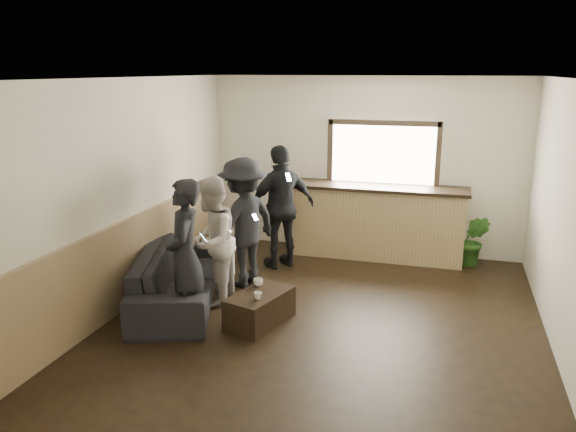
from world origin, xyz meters
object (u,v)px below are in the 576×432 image
(sofa, at_px, (177,276))
(person_d, at_px, (281,207))
(person_a, at_px, (185,256))
(bar_counter, at_px, (378,217))
(coffee_table, at_px, (260,308))
(person_b, at_px, (212,241))
(potted_plant, at_px, (473,241))
(cup_b, at_px, (258,296))
(cup_a, at_px, (258,282))
(person_c, at_px, (243,223))

(sofa, bearing_deg, person_d, -47.38)
(person_a, bearing_deg, bar_counter, 129.69)
(coffee_table, bearing_deg, bar_counter, 70.55)
(coffee_table, distance_m, person_b, 1.08)
(coffee_table, xyz_separation_m, person_b, (-0.77, 0.41, 0.63))
(bar_counter, distance_m, potted_plant, 1.46)
(sofa, xyz_separation_m, person_b, (0.45, 0.09, 0.48))
(bar_counter, bearing_deg, sofa, -131.46)
(bar_counter, distance_m, person_d, 1.61)
(cup_b, relative_size, person_a, 0.05)
(cup_a, bearing_deg, cup_b, -71.08)
(coffee_table, xyz_separation_m, cup_b, (0.04, -0.17, 0.23))
(sofa, height_order, person_b, person_b)
(coffee_table, xyz_separation_m, potted_plant, (2.44, 2.79, 0.21))
(cup_a, xyz_separation_m, person_b, (-0.67, 0.19, 0.40))
(person_c, bearing_deg, bar_counter, 161.31)
(person_c, bearing_deg, person_b, 12.06)
(person_d, bearing_deg, cup_b, 55.57)
(sofa, bearing_deg, person_b, -97.57)
(cup_b, distance_m, person_c, 1.51)
(person_b, xyz_separation_m, person_c, (0.16, 0.70, 0.07))
(coffee_table, relative_size, person_d, 0.46)
(person_b, relative_size, person_d, 0.89)
(bar_counter, xyz_separation_m, person_d, (-1.33, -0.86, 0.28))
(sofa, bearing_deg, coffee_table, -123.69)
(person_d, bearing_deg, potted_plant, 152.25)
(coffee_table, xyz_separation_m, person_d, (-0.33, 1.97, 0.73))
(person_b, height_order, person_d, person_d)
(potted_plant, xyz_separation_m, person_c, (-3.05, -1.67, 0.49))
(bar_counter, relative_size, cup_a, 23.43)
(cup_a, height_order, cup_b, cup_a)
(cup_b, bearing_deg, person_c, 116.94)
(coffee_table, distance_m, person_a, 1.08)
(coffee_table, height_order, person_b, person_b)
(person_c, distance_m, person_d, 0.90)
(cup_a, bearing_deg, person_a, -140.82)
(coffee_table, height_order, person_d, person_d)
(person_b, distance_m, person_d, 1.62)
(coffee_table, bearing_deg, person_b, 151.95)
(sofa, bearing_deg, person_a, -164.11)
(coffee_table, bearing_deg, potted_plant, 48.78)
(coffee_table, height_order, cup_b, cup_b)
(sofa, distance_m, potted_plant, 4.41)
(potted_plant, bearing_deg, cup_b, -129.14)
(coffee_table, bearing_deg, sofa, 165.35)
(bar_counter, xyz_separation_m, person_c, (-1.61, -1.72, 0.24))
(cup_a, distance_m, person_a, 0.98)
(person_c, bearing_deg, person_d, -173.84)
(coffee_table, relative_size, cup_b, 9.29)
(person_c, relative_size, person_d, 0.96)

